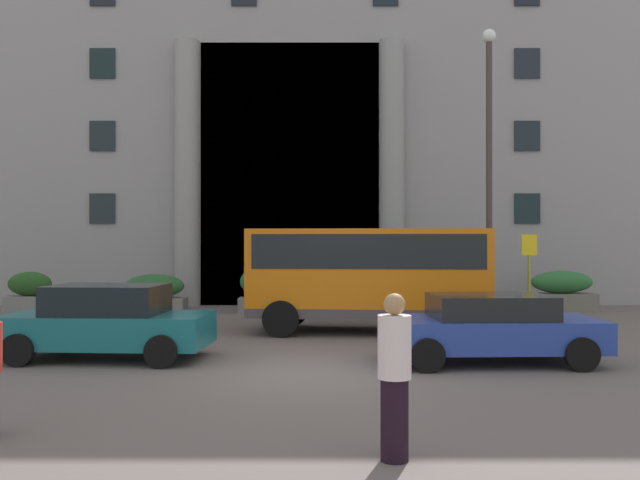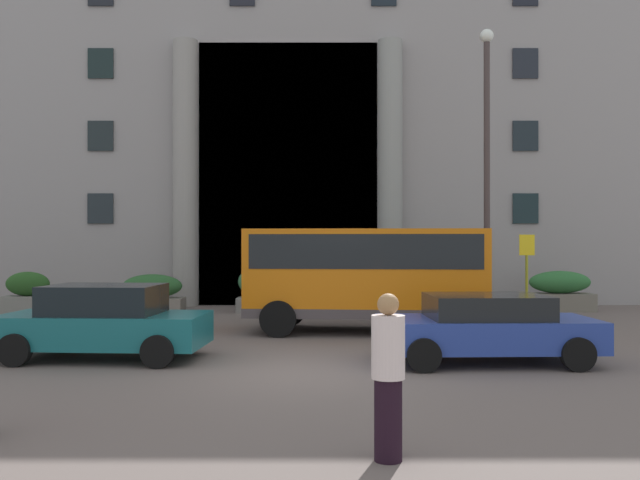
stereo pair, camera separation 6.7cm
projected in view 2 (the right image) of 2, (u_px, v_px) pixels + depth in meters
The scene contains 14 objects.
ground_plane at pixel (307, 376), 12.16m from camera, with size 80.00×64.00×0.12m, color #615550.
office_building_facade at pixel (316, 109), 29.66m from camera, with size 32.76×9.70×16.28m.
orange_minibus at pixel (367, 270), 17.66m from camera, with size 6.24×3.02×2.67m.
bus_stop_sign at pixel (528, 268), 19.66m from camera, with size 0.44×0.08×2.55m.
hedge_planter_far_west at pixel (30, 293), 22.31m from camera, with size 1.50×0.73×1.37m.
hedge_planter_entrance_right at pixel (425, 292), 22.83m from camera, with size 1.72×0.99×1.38m.
hedge_planter_entrance_left at pixel (265, 290), 22.63m from camera, with size 1.76×0.82×1.55m.
hedge_planter_east at pixel (154, 293), 22.91m from camera, with size 2.10×0.98×1.25m.
hedge_planter_far_east at pixel (562, 292), 23.03m from camera, with size 2.18×0.96×1.36m.
white_taxi_kerbside at pixel (488, 327), 13.12m from camera, with size 4.17×2.21×1.32m.
parked_coupe_end at pixel (106, 321), 13.55m from camera, with size 4.11×2.24×1.48m.
motorcycle_far_end at pixel (505, 325), 15.35m from camera, with size 1.93×0.55×0.89m.
pedestrian_man_red_shirt at pixel (390, 376), 7.24m from camera, with size 0.36×0.36×1.78m.
lamppost_plaza_centre at pixel (488, 154), 19.84m from camera, with size 0.40×0.40×8.56m.
Camera 2 is at (0.26, -12.17, 2.33)m, focal length 38.22 mm.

